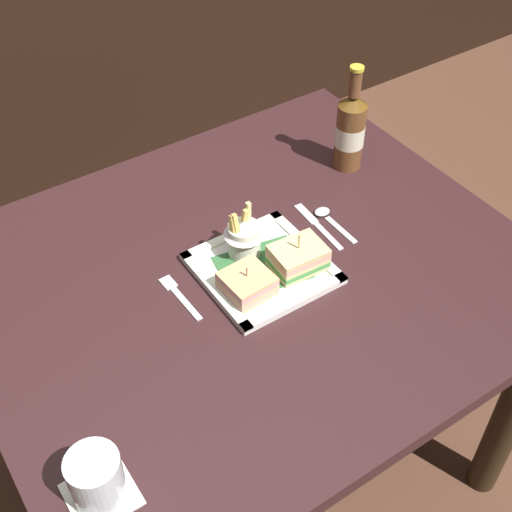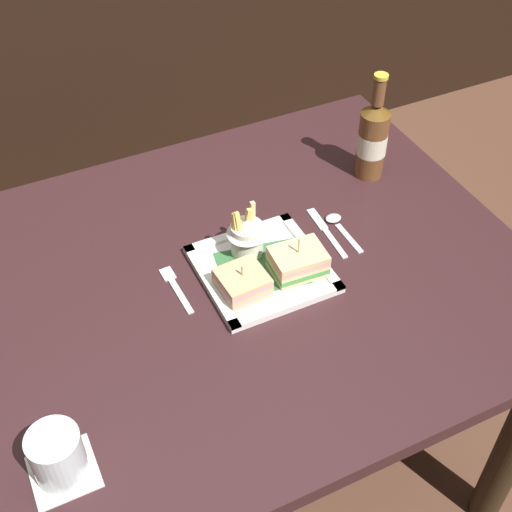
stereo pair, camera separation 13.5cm
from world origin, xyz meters
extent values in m
plane|color=brown|center=(0.00, 0.00, 0.00)|extent=(6.00, 6.00, 0.00)
cube|color=#321A1C|center=(0.00, 0.00, 0.72)|extent=(1.10, 0.94, 0.03)
cylinder|color=#302311|center=(-0.47, 0.39, 0.35)|extent=(0.07, 0.07, 0.70)
cylinder|color=#342214|center=(0.47, 0.39, 0.35)|extent=(0.07, 0.07, 0.70)
cube|color=white|center=(0.02, -0.02, 0.74)|extent=(0.24, 0.24, 0.01)
cube|color=#336938|center=(0.02, -0.02, 0.74)|extent=(0.19, 0.16, 0.00)
cube|color=white|center=(0.02, -0.13, 0.75)|extent=(0.24, 0.02, 0.01)
cube|color=white|center=(0.02, 0.09, 0.75)|extent=(0.24, 0.02, 0.01)
cube|color=white|center=(-0.09, -0.02, 0.75)|extent=(0.02, 0.24, 0.01)
cube|color=white|center=(0.13, -0.02, 0.75)|extent=(0.02, 0.24, 0.01)
cube|color=tan|center=(-0.04, -0.05, 0.75)|extent=(0.09, 0.09, 0.01)
cube|color=#E09C90|center=(-0.04, -0.05, 0.75)|extent=(0.09, 0.09, 0.01)
cube|color=tan|center=(-0.04, -0.05, 0.76)|extent=(0.09, 0.09, 0.01)
cube|color=pink|center=(-0.04, -0.05, 0.77)|extent=(0.09, 0.09, 0.01)
cube|color=tan|center=(-0.04, -0.05, 0.78)|extent=(0.09, 0.09, 0.01)
cylinder|color=tan|center=(-0.04, -0.05, 0.77)|extent=(0.00, 0.00, 0.06)
cube|color=#D7B17E|center=(0.08, -0.05, 0.75)|extent=(0.11, 0.08, 0.01)
cube|color=#448C43|center=(0.08, -0.05, 0.76)|extent=(0.11, 0.08, 0.01)
cube|color=#D5C083|center=(0.08, -0.05, 0.77)|extent=(0.11, 0.08, 0.01)
cube|color=#E9A18E|center=(0.08, -0.05, 0.78)|extent=(0.11, 0.08, 0.01)
cube|color=#D9BD85|center=(0.08, -0.05, 0.79)|extent=(0.11, 0.08, 0.01)
cylinder|color=tan|center=(0.08, -0.05, 0.79)|extent=(0.00, 0.00, 0.09)
cylinder|color=silver|center=(0.01, 0.04, 0.78)|extent=(0.07, 0.07, 0.07)
cone|color=silver|center=(0.01, 0.04, 0.81)|extent=(0.08, 0.08, 0.03)
cube|color=#E5CE83|center=(0.03, 0.05, 0.82)|extent=(0.01, 0.01, 0.08)
cube|color=#D9BD5A|center=(-0.01, 0.03, 0.82)|extent=(0.01, 0.02, 0.07)
cube|color=#E1BB5F|center=(0.02, 0.05, 0.82)|extent=(0.02, 0.01, 0.07)
cube|color=#E5B85F|center=(-0.01, 0.04, 0.82)|extent=(0.01, 0.02, 0.07)
cube|color=#E2D567|center=(-0.01, 0.04, 0.81)|extent=(0.01, 0.01, 0.06)
cylinder|color=brown|center=(0.38, 0.17, 0.81)|extent=(0.07, 0.07, 0.16)
cone|color=brown|center=(0.38, 0.17, 0.91)|extent=(0.07, 0.07, 0.02)
cylinder|color=brown|center=(0.38, 0.17, 0.95)|extent=(0.03, 0.03, 0.06)
cylinder|color=gold|center=(0.38, 0.17, 0.98)|extent=(0.03, 0.03, 0.01)
cylinder|color=beige|center=(0.38, 0.17, 0.82)|extent=(0.07, 0.07, 0.05)
cube|color=white|center=(-0.45, -0.27, 0.73)|extent=(0.10, 0.10, 0.00)
cylinder|color=silver|center=(-0.45, -0.27, 0.78)|extent=(0.08, 0.08, 0.09)
cylinder|color=silver|center=(-0.45, -0.27, 0.76)|extent=(0.07, 0.07, 0.05)
cube|color=silver|center=(-0.15, -0.01, 0.73)|extent=(0.02, 0.10, 0.00)
cube|color=silver|center=(-0.15, 0.06, 0.73)|extent=(0.03, 0.04, 0.00)
cube|color=silver|center=(0.19, -0.01, 0.73)|extent=(0.02, 0.10, 0.00)
cube|color=silver|center=(0.20, 0.07, 0.73)|extent=(0.02, 0.07, 0.00)
cube|color=silver|center=(0.23, -0.01, 0.73)|extent=(0.01, 0.10, 0.00)
ellipsoid|color=silver|center=(0.23, 0.06, 0.74)|extent=(0.03, 0.03, 0.01)
camera|label=1|loc=(-0.53, -0.82, 1.72)|focal=48.64mm
camera|label=2|loc=(-0.41, -0.88, 1.72)|focal=48.64mm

